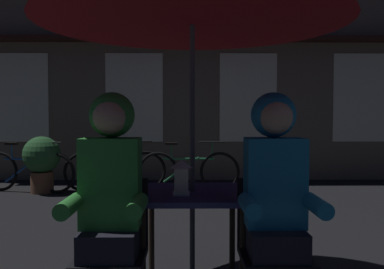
{
  "coord_description": "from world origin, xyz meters",
  "views": [
    {
      "loc": [
        -0.03,
        -2.76,
        1.26
      ],
      "look_at": [
        0.0,
        0.24,
        1.12
      ],
      "focal_mm": 38.01,
      "sensor_mm": 36.0,
      "label": 1
    }
  ],
  "objects_px": {
    "chair_right": "(273,244)",
    "person_right_hooded": "(275,187)",
    "chair_left": "(113,245)",
    "person_left_hooded": "(110,187)",
    "cafe_table": "(192,206)",
    "bicycle_third": "(189,171)",
    "bicycle_nearest": "(27,171)",
    "bicycle_second": "(115,170)",
    "potted_plant": "(42,159)",
    "lantern": "(181,176)"
  },
  "relations": [
    {
      "from": "cafe_table",
      "to": "person_right_hooded",
      "type": "xyz_separation_m",
      "value": [
        0.48,
        -0.43,
        0.21
      ]
    },
    {
      "from": "lantern",
      "to": "bicycle_nearest",
      "type": "height_order",
      "value": "lantern"
    },
    {
      "from": "bicycle_second",
      "to": "bicycle_third",
      "type": "height_order",
      "value": "same"
    },
    {
      "from": "person_right_hooded",
      "to": "potted_plant",
      "type": "distance_m",
      "value": 5.15
    },
    {
      "from": "chair_right",
      "to": "person_left_hooded",
      "type": "height_order",
      "value": "person_left_hooded"
    },
    {
      "from": "person_left_hooded",
      "to": "lantern",
      "type": "bearing_deg",
      "value": 37.21
    },
    {
      "from": "chair_right",
      "to": "person_right_hooded",
      "type": "relative_size",
      "value": 0.62
    },
    {
      "from": "chair_left",
      "to": "bicycle_third",
      "type": "height_order",
      "value": "chair_left"
    },
    {
      "from": "lantern",
      "to": "person_right_hooded",
      "type": "height_order",
      "value": "person_right_hooded"
    },
    {
      "from": "chair_right",
      "to": "bicycle_nearest",
      "type": "distance_m",
      "value": 5.26
    },
    {
      "from": "lantern",
      "to": "chair_right",
      "type": "relative_size",
      "value": 0.27
    },
    {
      "from": "bicycle_second",
      "to": "bicycle_nearest",
      "type": "bearing_deg",
      "value": -176.0
    },
    {
      "from": "chair_right",
      "to": "bicycle_third",
      "type": "relative_size",
      "value": 0.52
    },
    {
      "from": "bicycle_nearest",
      "to": "bicycle_second",
      "type": "xyz_separation_m",
      "value": [
        1.41,
        0.1,
        0.0
      ]
    },
    {
      "from": "potted_plant",
      "to": "bicycle_second",
      "type": "bearing_deg",
      "value": 5.98
    },
    {
      "from": "person_left_hooded",
      "to": "person_right_hooded",
      "type": "xyz_separation_m",
      "value": [
        0.96,
        0.0,
        0.0
      ]
    },
    {
      "from": "cafe_table",
      "to": "bicycle_second",
      "type": "xyz_separation_m",
      "value": [
        -1.24,
        3.95,
        -0.29
      ]
    },
    {
      "from": "cafe_table",
      "to": "bicycle_third",
      "type": "distance_m",
      "value": 3.9
    },
    {
      "from": "chair_left",
      "to": "bicycle_nearest",
      "type": "bearing_deg",
      "value": 117.29
    },
    {
      "from": "chair_left",
      "to": "potted_plant",
      "type": "relative_size",
      "value": 0.95
    },
    {
      "from": "chair_left",
      "to": "person_left_hooded",
      "type": "distance_m",
      "value": 0.36
    },
    {
      "from": "chair_right",
      "to": "bicycle_second",
      "type": "bearing_deg",
      "value": 111.74
    },
    {
      "from": "bicycle_nearest",
      "to": "bicycle_second",
      "type": "bearing_deg",
      "value": 4.0
    },
    {
      "from": "cafe_table",
      "to": "chair_left",
      "type": "height_order",
      "value": "chair_left"
    },
    {
      "from": "lantern",
      "to": "bicycle_nearest",
      "type": "relative_size",
      "value": 0.14
    },
    {
      "from": "chair_left",
      "to": "bicycle_nearest",
      "type": "relative_size",
      "value": 0.53
    },
    {
      "from": "chair_right",
      "to": "bicycle_third",
      "type": "distance_m",
      "value": 4.29
    },
    {
      "from": "chair_right",
      "to": "potted_plant",
      "type": "relative_size",
      "value": 0.95
    },
    {
      "from": "person_right_hooded",
      "to": "potted_plant",
      "type": "bearing_deg",
      "value": 124.22
    },
    {
      "from": "cafe_table",
      "to": "bicycle_second",
      "type": "relative_size",
      "value": 0.44
    },
    {
      "from": "cafe_table",
      "to": "person_right_hooded",
      "type": "distance_m",
      "value": 0.67
    },
    {
      "from": "bicycle_third",
      "to": "person_left_hooded",
      "type": "bearing_deg",
      "value": -96.05
    },
    {
      "from": "person_right_hooded",
      "to": "bicycle_nearest",
      "type": "xyz_separation_m",
      "value": [
        -3.14,
        4.27,
        -0.5
      ]
    },
    {
      "from": "bicycle_third",
      "to": "potted_plant",
      "type": "relative_size",
      "value": 1.83
    },
    {
      "from": "person_right_hooded",
      "to": "bicycle_third",
      "type": "bearing_deg",
      "value": 96.65
    },
    {
      "from": "bicycle_second",
      "to": "potted_plant",
      "type": "bearing_deg",
      "value": -174.02
    },
    {
      "from": "bicycle_second",
      "to": "person_left_hooded",
      "type": "bearing_deg",
      "value": -80.12
    },
    {
      "from": "person_left_hooded",
      "to": "bicycle_third",
      "type": "xyz_separation_m",
      "value": [
        0.46,
        4.31,
        -0.5
      ]
    },
    {
      "from": "person_right_hooded",
      "to": "potted_plant",
      "type": "height_order",
      "value": "person_right_hooded"
    },
    {
      "from": "bicycle_nearest",
      "to": "bicycle_third",
      "type": "distance_m",
      "value": 2.63
    },
    {
      "from": "person_right_hooded",
      "to": "person_left_hooded",
      "type": "bearing_deg",
      "value": 180.0
    },
    {
      "from": "person_right_hooded",
      "to": "lantern",
      "type": "bearing_deg",
      "value": 150.81
    },
    {
      "from": "bicycle_third",
      "to": "potted_plant",
      "type": "xyz_separation_m",
      "value": [
        -2.39,
        -0.06,
        0.2
      ]
    },
    {
      "from": "person_right_hooded",
      "to": "bicycle_nearest",
      "type": "height_order",
      "value": "person_right_hooded"
    },
    {
      "from": "lantern",
      "to": "chair_left",
      "type": "bearing_deg",
      "value": -148.21
    },
    {
      "from": "potted_plant",
      "to": "person_left_hooded",
      "type": "bearing_deg",
      "value": -65.57
    },
    {
      "from": "person_right_hooded",
      "to": "bicycle_second",
      "type": "bearing_deg",
      "value": 111.49
    },
    {
      "from": "cafe_table",
      "to": "potted_plant",
      "type": "bearing_deg",
      "value": 122.22
    },
    {
      "from": "chair_right",
      "to": "potted_plant",
      "type": "xyz_separation_m",
      "value": [
        -2.89,
        4.19,
        0.05
      ]
    },
    {
      "from": "bicycle_nearest",
      "to": "bicycle_second",
      "type": "height_order",
      "value": "same"
    }
  ]
}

